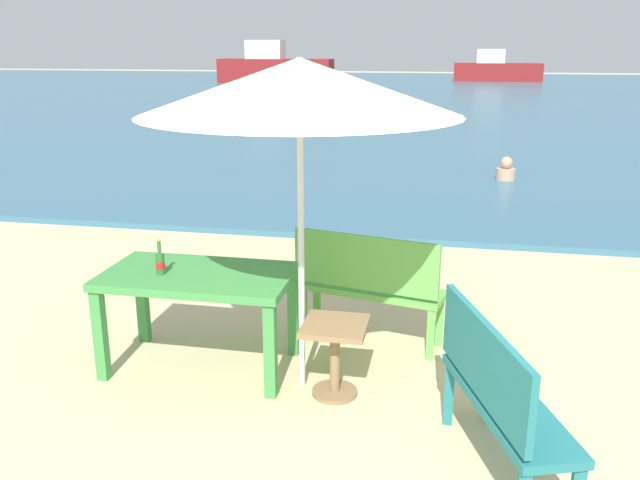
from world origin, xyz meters
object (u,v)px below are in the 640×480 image
object	(u,v)px
bench_green_left	(368,282)
boat_barge	(274,68)
beer_bottle_amber	(160,262)
swimmer_person	(506,171)
patio_umbrella	(300,87)
side_table_wood	(335,348)
boat_sailboat	(496,70)
bench_teal_center	(497,390)
picnic_table_green	(199,286)

from	to	relation	value
bench_green_left	boat_barge	size ratio (longest dim) A/B	0.18
beer_bottle_amber	swimmer_person	distance (m)	8.28
patio_umbrella	side_table_wood	world-z (taller)	patio_umbrella
bench_green_left	boat_barge	distance (m)	37.70
beer_bottle_amber	boat_sailboat	distance (m)	41.81
patio_umbrella	bench_teal_center	bearing A→B (deg)	-31.73
boat_sailboat	patio_umbrella	bearing A→B (deg)	-94.83
picnic_table_green	side_table_wood	size ratio (longest dim) A/B	2.59
patio_umbrella	side_table_wood	distance (m)	1.78
beer_bottle_amber	side_table_wood	xyz separation A→B (m)	(1.32, -0.14, -0.50)
boat_barge	bench_teal_center	bearing A→B (deg)	-73.05
beer_bottle_amber	patio_umbrella	bearing A→B (deg)	-3.09
picnic_table_green	bench_teal_center	distance (m)	2.31
picnic_table_green	boat_barge	size ratio (longest dim) A/B	0.20
beer_bottle_amber	bench_green_left	size ratio (longest dim) A/B	0.21
patio_umbrella	bench_teal_center	world-z (taller)	patio_umbrella
picnic_table_green	boat_sailboat	size ratio (longest dim) A/B	0.25
patio_umbrella	bench_green_left	xyz separation A→B (m)	(0.37, 0.79, -1.58)
picnic_table_green	bench_green_left	xyz separation A→B (m)	(1.19, 0.64, -0.11)
beer_bottle_amber	swimmer_person	xyz separation A→B (m)	(3.00, 7.69, -0.61)
side_table_wood	bench_green_left	world-z (taller)	bench_green_left
picnic_table_green	swimmer_person	size ratio (longest dim) A/B	3.41
boat_barge	patio_umbrella	bearing A→B (deg)	-74.55
bench_teal_center	side_table_wood	bearing A→B (deg)	145.31
bench_teal_center	bench_green_left	distance (m)	1.83
bench_teal_center	bench_green_left	world-z (taller)	same
picnic_table_green	patio_umbrella	size ratio (longest dim) A/B	0.61
bench_green_left	swimmer_person	xyz separation A→B (m)	(1.56, 6.96, -0.30)
picnic_table_green	bench_green_left	bearing A→B (deg)	28.48
side_table_wood	swimmer_person	world-z (taller)	side_table_wood
beer_bottle_amber	bench_teal_center	bearing A→B (deg)	-19.92
boat_sailboat	boat_barge	bearing A→B (deg)	-161.32
bench_green_left	side_table_wood	bearing A→B (deg)	-97.64
bench_green_left	boat_barge	bearing A→B (deg)	106.31
beer_bottle_amber	bench_green_left	world-z (taller)	beer_bottle_amber
bench_teal_center	swimmer_person	bearing A→B (deg)	85.74
bench_green_left	patio_umbrella	bearing A→B (deg)	-115.14
side_table_wood	boat_barge	size ratio (longest dim) A/B	0.08
picnic_table_green	patio_umbrella	bearing A→B (deg)	-9.97
bench_teal_center	swimmer_person	xyz separation A→B (m)	(0.64, 8.55, -0.30)
picnic_table_green	bench_teal_center	bearing A→B (deg)	-24.07
bench_teal_center	swimmer_person	world-z (taller)	bench_teal_center
picnic_table_green	boat_sailboat	world-z (taller)	boat_sailboat
side_table_wood	swimmer_person	distance (m)	8.01
swimmer_person	bench_teal_center	bearing A→B (deg)	-94.26
bench_green_left	boat_barge	xyz separation A→B (m)	(-10.59, 36.18, 0.46)
beer_bottle_amber	bench_teal_center	world-z (taller)	beer_bottle_amber
swimmer_person	boat_sailboat	xyz separation A→B (m)	(1.59, 33.86, 0.57)
bench_teal_center	boat_barge	size ratio (longest dim) A/B	0.18
patio_umbrella	boat_barge	world-z (taller)	boat_barge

